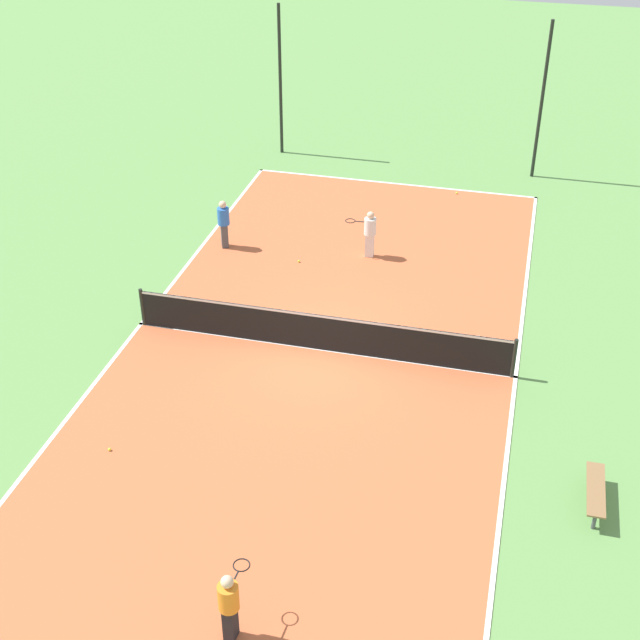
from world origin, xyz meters
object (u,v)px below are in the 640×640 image
player_near_white (370,231)px  fence_post_back_right (542,101)px  bench (596,491)px  player_near_blue (224,221)px  tennis_net (320,331)px  tennis_ball_near_net (110,449)px  tennis_ball_far_baseline (457,193)px  fence_post_back_left (280,81)px  tennis_ball_left_sideline (299,261)px  player_center_orange (229,603)px

player_near_white → fence_post_back_right: fence_post_back_right is taller
bench → player_near_white: player_near_white is taller
player_near_blue → fence_post_back_right: size_ratio=0.28×
tennis_net → player_near_white: size_ratio=6.65×
player_near_white → tennis_ball_near_net: 10.80m
player_near_white → tennis_ball_far_baseline: 5.59m
tennis_net → fence_post_back_left: size_ratio=1.77×
tennis_ball_left_sideline → fence_post_back_left: bearing=109.5°
player_near_blue → fence_post_back_left: bearing=157.3°
bench → player_near_blue: player_near_blue is taller
bench → fence_post_back_left: size_ratio=0.29×
tennis_ball_near_net → fence_post_back_left: bearing=93.9°
bench → fence_post_back_right: bearing=6.9°
tennis_ball_near_net → tennis_ball_left_sideline: size_ratio=1.00×
tennis_net → player_center_orange: size_ratio=6.63×
fence_post_back_right → tennis_net: bearing=-110.3°
player_near_white → fence_post_back_right: size_ratio=0.27×
player_near_white → fence_post_back_right: 8.85m
player_center_orange → tennis_ball_left_sideline: (-2.40, 13.14, -0.79)m
player_center_orange → tennis_ball_left_sideline: player_center_orange is taller
tennis_ball_near_net → player_center_orange: bearing=-43.4°
player_near_white → fence_post_back_left: bearing=-59.7°
player_center_orange → fence_post_back_right: bearing=-7.1°
tennis_net → player_near_white: 5.22m
fence_post_back_left → bench: bearing=-55.7°
bench → tennis_ball_left_sideline: bench is taller
player_center_orange → fence_post_back_left: bearing=17.5°
player_center_orange → tennis_ball_far_baseline: 19.27m
bench → fence_post_back_left: fence_post_back_left is taller
tennis_net → player_near_blue: bearing=131.6°
tennis_ball_near_net → fence_post_back_right: bearing=65.1°
bench → player_center_orange: size_ratio=1.09×
tennis_net → player_center_orange: 8.86m
bench → tennis_ball_near_net: size_ratio=23.47×
tennis_net → tennis_ball_left_sideline: bearing=112.0°
player_near_white → tennis_ball_far_baseline: player_near_white is taller
fence_post_back_right → tennis_ball_near_net: bearing=-114.9°
tennis_ball_far_baseline → tennis_ball_near_net: bearing=-110.5°
player_center_orange → tennis_ball_left_sideline: 13.38m
tennis_ball_left_sideline → fence_post_back_right: size_ratio=0.01×
player_near_blue → tennis_ball_left_sideline: size_ratio=22.34×
tennis_ball_left_sideline → tennis_net: bearing=-68.0°
tennis_ball_left_sideline → bench: bearing=-44.7°
tennis_ball_left_sideline → tennis_ball_far_baseline: same height
tennis_net → bench: 7.82m
tennis_ball_near_net → fence_post_back_right: fence_post_back_right is taller
player_center_orange → fence_post_back_left: 22.18m
bench → fence_post_back_right: fence_post_back_right is taller
player_near_blue → tennis_ball_left_sideline: player_near_blue is taller
bench → player_near_blue: size_ratio=1.05×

